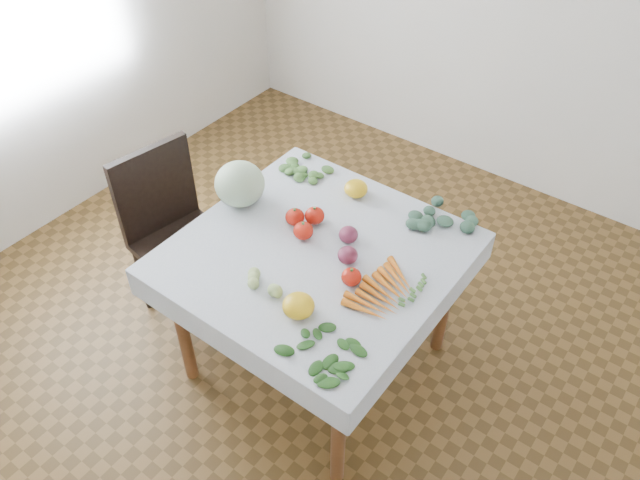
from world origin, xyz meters
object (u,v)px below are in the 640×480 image
object	(u,v)px
table	(316,268)
cabbage	(240,184)
heirloom_back	(356,189)
chair	(172,225)
carrot_bunch	(383,292)

from	to	relation	value
table	cabbage	distance (m)	0.53
table	heirloom_back	bearing A→B (deg)	101.25
table	chair	size ratio (longest dim) A/B	1.07
chair	cabbage	xyz separation A→B (m)	(0.35, 0.16, 0.32)
chair	carrot_bunch	xyz separation A→B (m)	(1.19, 0.06, 0.23)
chair	carrot_bunch	bearing A→B (deg)	2.70
chair	heirloom_back	distance (m)	0.94
heirloom_back	carrot_bunch	size ratio (longest dim) A/B	0.33
table	carrot_bunch	distance (m)	0.38
cabbage	table	bearing A→B (deg)	-7.02
cabbage	heirloom_back	bearing A→B (deg)	42.01
cabbage	heirloom_back	world-z (taller)	cabbage
chair	carrot_bunch	distance (m)	1.21
chair	carrot_bunch	size ratio (longest dim) A/B	2.75
table	heirloom_back	xyz separation A→B (m)	(-0.08, 0.42, 0.14)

